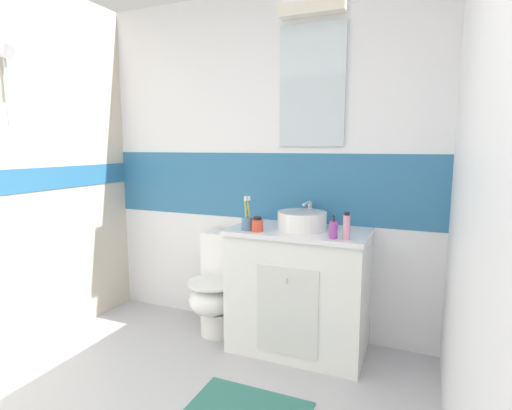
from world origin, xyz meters
The scene contains 10 objects.
wall_back_tiled centered at (0.01, 2.45, 1.26)m, with size 3.20×0.20×2.50m.
wall_right_plain centered at (1.35, 1.20, 1.25)m, with size 0.10×3.48×2.50m, color white.
vanity_cabinet centered at (0.39, 2.15, 0.43)m, with size 0.92×0.53×0.85m.
sink_basin centered at (0.40, 2.15, 0.91)m, with size 0.33×0.37×0.17m.
toilet centered at (-0.24, 2.15, 0.35)m, with size 0.37×0.50×0.76m.
toothbrush_cup centered at (0.08, 1.98, 0.91)m, with size 0.08×0.08×0.23m.
soap_dispenser centered at (0.65, 1.96, 0.90)m, with size 0.05×0.05×0.15m.
deodorant_spray_can centered at (0.73, 1.96, 0.93)m, with size 0.04×0.04×0.17m.
hair_gel_jar centered at (0.15, 1.97, 0.89)m, with size 0.08×0.08×0.10m.
bath_mat centered at (0.34, 1.39, 0.01)m, with size 0.64×0.39×0.01m, color #337266.
Camera 1 is at (1.15, -0.40, 1.40)m, focal length 28.23 mm.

